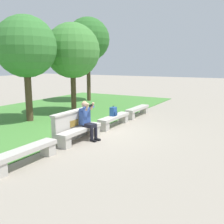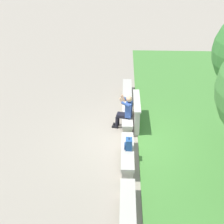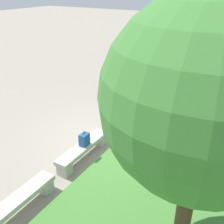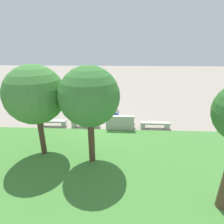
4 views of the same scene
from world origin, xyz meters
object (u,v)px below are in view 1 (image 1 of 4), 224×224
(bench_main, at_px, (25,154))
(person_photographer, at_px, (87,118))
(bench_mid, at_px, (114,119))
(backpack, at_px, (113,112))
(tree_left_background, at_px, (26,47))
(bench_near, at_px, (80,132))
(bench_far, at_px, (138,110))
(tree_far_back, at_px, (88,40))
(tree_behind_wall, at_px, (72,51))

(bench_main, relative_size, person_photographer, 1.54)
(bench_mid, relative_size, backpack, 4.74)
(backpack, distance_m, tree_left_background, 4.72)
(bench_near, xyz_separation_m, bench_far, (4.80, 0.00, 0.00))
(bench_far, bearing_deg, tree_left_background, 132.17)
(bench_far, height_order, tree_far_back, tree_far_back)
(bench_main, xyz_separation_m, tree_behind_wall, (6.39, 3.31, 2.90))
(backpack, bearing_deg, bench_main, -179.69)
(tree_behind_wall, xyz_separation_m, tree_far_back, (3.99, 1.76, 0.92))
(person_photographer, bearing_deg, bench_near, 166.81)
(person_photographer, distance_m, tree_far_back, 9.84)
(backpack, bearing_deg, tree_behind_wall, 63.72)
(person_photographer, bearing_deg, bench_far, 0.97)
(bench_main, height_order, tree_far_back, tree_far_back)
(bench_far, xyz_separation_m, tree_far_back, (3.19, 5.07, 3.82))
(person_photographer, xyz_separation_m, backpack, (2.05, 0.10, -0.11))
(tree_left_background, bearing_deg, bench_main, -134.75)
(tree_behind_wall, bearing_deg, tree_far_back, 23.78)
(bench_main, relative_size, tree_left_background, 0.44)
(bench_near, distance_m, bench_far, 4.80)
(tree_behind_wall, bearing_deg, bench_near, -140.30)
(person_photographer, distance_m, tree_behind_wall, 5.57)
(bench_main, xyz_separation_m, tree_far_back, (10.39, 5.07, 3.82))
(person_photographer, height_order, tree_far_back, tree_far_back)
(bench_mid, relative_size, tree_far_back, 0.36)
(backpack, relative_size, tree_left_background, 0.09)
(backpack, bearing_deg, tree_far_back, 41.94)
(bench_near, height_order, bench_far, same)
(bench_mid, relative_size, person_photographer, 1.54)
(person_photographer, relative_size, backpack, 3.08)
(tree_left_background, bearing_deg, bench_far, -47.83)
(bench_main, distance_m, backpack, 4.78)
(bench_mid, distance_m, tree_left_background, 4.93)
(tree_behind_wall, bearing_deg, bench_main, -152.59)
(bench_main, distance_m, tree_left_background, 6.12)
(bench_near, xyz_separation_m, person_photographer, (0.32, -0.08, 0.43))
(bench_near, height_order, bench_mid, same)
(bench_near, relative_size, backpack, 4.74)
(bench_near, distance_m, bench_mid, 2.40)
(bench_mid, bearing_deg, tree_behind_wall, 64.33)
(person_photographer, bearing_deg, bench_main, 178.40)
(backpack, bearing_deg, bench_mid, -40.04)
(bench_near, relative_size, tree_left_background, 0.44)
(tree_far_back, bearing_deg, bench_far, -122.14)
(bench_mid, distance_m, tree_far_back, 8.46)
(backpack, distance_m, tree_far_back, 8.32)
(bench_main, relative_size, tree_far_back, 0.36)
(tree_left_background, bearing_deg, tree_behind_wall, -10.35)
(bench_near, relative_size, bench_mid, 1.00)
(bench_far, bearing_deg, bench_main, 180.00)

